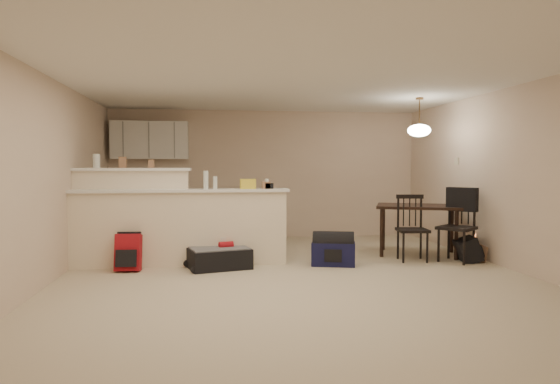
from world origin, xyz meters
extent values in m
plane|color=beige|center=(0.00, 0.00, 0.00)|extent=(7.00, 7.00, 0.00)
plane|color=white|center=(0.00, 0.00, 2.50)|extent=(7.00, 7.00, 0.00)
cube|color=beige|center=(0.00, 3.50, 1.25)|extent=(6.00, 0.02, 2.50)
cube|color=beige|center=(0.00, -3.50, 1.25)|extent=(6.00, 0.02, 2.50)
cube|color=beige|center=(-3.00, 0.00, 1.25)|extent=(0.02, 7.00, 2.50)
cube|color=beige|center=(3.00, 0.00, 1.25)|extent=(0.02, 7.00, 2.50)
cube|color=#F3E2C4|center=(-1.50, 0.90, 0.53)|extent=(3.00, 0.28, 1.05)
cube|color=white|center=(-1.50, 0.90, 1.07)|extent=(3.08, 0.38, 0.04)
cube|color=#F3E2C4|center=(-2.20, 1.12, 0.68)|extent=(1.60, 0.24, 1.35)
cube|color=white|center=(-2.20, 1.12, 1.37)|extent=(1.68, 0.34, 0.04)
cube|color=white|center=(-2.20, 3.32, 1.90)|extent=(1.40, 0.34, 0.70)
cube|color=white|center=(-2.00, 3.19, 0.45)|extent=(1.80, 0.60, 0.90)
cube|color=beige|center=(2.98, 1.55, 1.50)|extent=(0.02, 0.12, 0.12)
cylinder|color=silver|center=(-2.69, 1.12, 1.49)|extent=(0.10, 0.10, 0.20)
cube|color=#91674A|center=(-2.33, 1.12, 1.47)|extent=(0.10, 0.07, 0.16)
cube|color=#91674A|center=(-1.93, 1.12, 1.45)|extent=(0.08, 0.06, 0.12)
cylinder|color=silver|center=(-1.14, 0.90, 1.22)|extent=(0.07, 0.07, 0.26)
cylinder|color=silver|center=(-1.01, 0.90, 1.18)|extent=(0.06, 0.06, 0.18)
cube|color=#91674A|center=(-0.54, 0.90, 1.16)|extent=(0.22, 0.18, 0.14)
cube|color=#91674A|center=(-0.23, 0.90, 1.13)|extent=(0.12, 0.10, 0.08)
cylinder|color=silver|center=(-0.26, 0.90, 1.16)|extent=(0.05, 0.05, 0.14)
cube|color=#91674A|center=(-0.28, 0.90, 1.14)|extent=(0.12, 0.10, 0.10)
cube|color=black|center=(2.20, 1.27, 0.77)|extent=(1.49, 1.25, 0.04)
cylinder|color=black|center=(1.56, 1.15, 0.38)|extent=(0.06, 0.06, 0.75)
cylinder|color=black|center=(2.59, 0.75, 0.38)|extent=(0.06, 0.06, 0.75)
cylinder|color=black|center=(1.81, 1.78, 0.38)|extent=(0.06, 0.06, 0.75)
cylinder|color=black|center=(2.84, 1.38, 0.38)|extent=(0.06, 0.06, 0.75)
cylinder|color=brown|center=(2.20, 1.27, 2.25)|extent=(0.02, 0.02, 0.50)
cylinder|color=brown|center=(2.20, 1.27, 2.48)|extent=(0.12, 0.12, 0.03)
ellipsoid|color=white|center=(2.20, 1.27, 1.98)|extent=(0.36, 0.36, 0.20)
cube|color=black|center=(-0.96, 0.61, 0.14)|extent=(0.92, 0.72, 0.27)
cube|color=#A3121B|center=(-2.18, 0.61, 0.25)|extent=(0.34, 0.22, 0.49)
cube|color=#13143B|center=(0.66, 0.61, 0.17)|extent=(0.68, 0.48, 0.33)
cube|color=black|center=(2.70, 0.61, 0.17)|extent=(0.35, 0.44, 0.34)
cube|color=#91674A|center=(2.85, 0.61, 0.14)|extent=(0.12, 0.35, 0.28)
camera|label=1|loc=(-1.05, -6.29, 1.42)|focal=32.00mm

